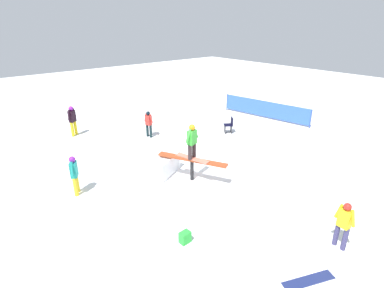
% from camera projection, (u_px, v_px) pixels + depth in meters
% --- Properties ---
extents(ground_plane, '(60.00, 60.00, 0.00)m').
position_uv_depth(ground_plane, '(192.00, 180.00, 11.71)').
color(ground_plane, white).
extents(rail_feature, '(2.63, 1.47, 0.91)m').
position_uv_depth(rail_feature, '(192.00, 162.00, 11.41)').
color(rail_feature, black).
rests_on(rail_feature, ground).
extents(snow_kicker_ramp, '(2.28, 2.14, 0.75)m').
position_uv_depth(snow_kicker_ramp, '(152.00, 163.00, 12.22)').
color(snow_kicker_ramp, white).
rests_on(snow_kicker_ramp, ground).
extents(main_rider_on_rail, '(1.44, 0.78, 1.37)m').
position_uv_depth(main_rider_on_rail, '(192.00, 142.00, 11.10)').
color(main_rider_on_rail, '#E26E58').
rests_on(main_rider_on_rail, rail_feature).
extents(bystander_yellow, '(0.59, 0.23, 1.40)m').
position_uv_depth(bystander_yellow, '(344.00, 223.00, 7.95)').
color(bystander_yellow, '#3D3A66').
rests_on(bystander_yellow, ground).
extents(bystander_black, '(0.47, 0.60, 1.62)m').
position_uv_depth(bystander_black, '(73.00, 119.00, 15.84)').
color(bystander_black, gold).
rests_on(bystander_black, ground).
extents(bystander_red, '(0.61, 0.26, 1.41)m').
position_uv_depth(bystander_red, '(149.00, 123.00, 15.69)').
color(bystander_red, '#16282C').
rests_on(bystander_red, ground).
extents(bystander_teal, '(0.59, 0.40, 1.47)m').
position_uv_depth(bystander_teal, '(74.00, 173.00, 10.46)').
color(bystander_teal, yellow).
rests_on(bystander_teal, ground).
extents(loose_snowboard_navy, '(0.78, 1.35, 0.02)m').
position_uv_depth(loose_snowboard_navy, '(308.00, 281.00, 7.16)').
color(loose_snowboard_navy, navy).
rests_on(loose_snowboard_navy, ground).
extents(folding_chair, '(0.61, 0.61, 0.88)m').
position_uv_depth(folding_chair, '(229.00, 126.00, 16.41)').
color(folding_chair, '#3F3F44').
rests_on(folding_chair, ground).
extents(backpack_on_snow, '(0.23, 0.31, 0.34)m').
position_uv_depth(backpack_on_snow, '(185.00, 237.00, 8.35)').
color(backpack_on_snow, green).
rests_on(backpack_on_snow, ground).
extents(safety_fence, '(5.76, 0.96, 1.10)m').
position_uv_depth(safety_fence, '(265.00, 109.00, 18.80)').
color(safety_fence, blue).
rests_on(safety_fence, ground).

